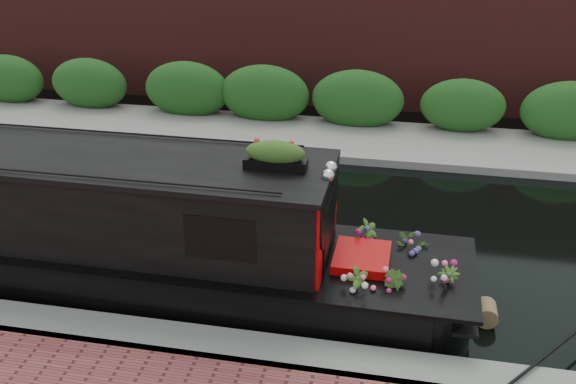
# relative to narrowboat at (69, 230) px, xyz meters

# --- Properties ---
(ground) EXTENTS (80.00, 80.00, 0.00)m
(ground) POSITION_rel_narrowboat_xyz_m (1.36, 1.90, -0.76)
(ground) COLOR black
(ground) RESTS_ON ground
(near_bank_coping) EXTENTS (40.00, 0.60, 0.50)m
(near_bank_coping) POSITION_rel_narrowboat_xyz_m (1.36, -1.40, -0.76)
(near_bank_coping) COLOR slate
(near_bank_coping) RESTS_ON ground
(far_bank_path) EXTENTS (40.00, 2.40, 0.34)m
(far_bank_path) POSITION_rel_narrowboat_xyz_m (1.36, 6.10, -0.76)
(far_bank_path) COLOR gray
(far_bank_path) RESTS_ON ground
(far_hedge) EXTENTS (40.00, 1.10, 2.80)m
(far_hedge) POSITION_rel_narrowboat_xyz_m (1.36, 7.00, -0.76)
(far_hedge) COLOR #1E4E1A
(far_hedge) RESTS_ON ground
(far_brick_wall) EXTENTS (40.00, 1.00, 8.00)m
(far_brick_wall) POSITION_rel_narrowboat_xyz_m (1.36, 9.10, -0.76)
(far_brick_wall) COLOR #501E1B
(far_brick_wall) RESTS_ON ground
(narrowboat) EXTENTS (10.96, 2.02, 2.57)m
(narrowboat) POSITION_rel_narrowboat_xyz_m (0.00, 0.00, 0.00)
(narrowboat) COLOR black
(narrowboat) RESTS_ON ground
(rope_fender) EXTENTS (0.29, 0.34, 0.29)m
(rope_fender) POSITION_rel_narrowboat_xyz_m (5.91, 0.00, -0.62)
(rope_fender) COLOR brown
(rope_fender) RESTS_ON ground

